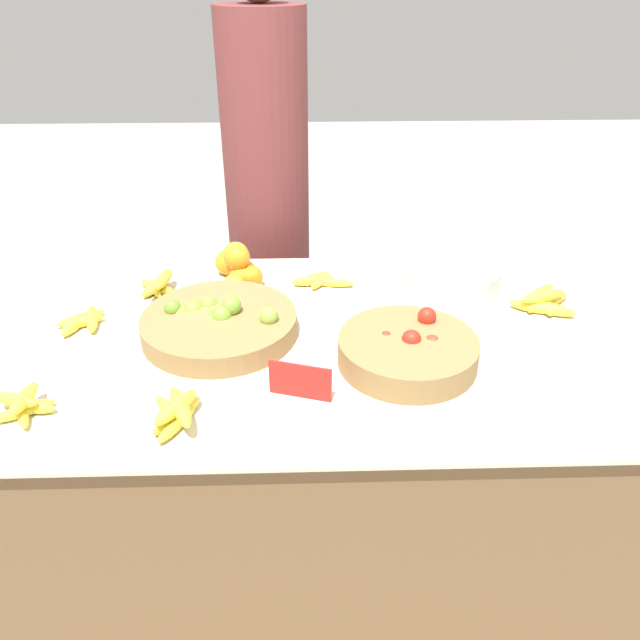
# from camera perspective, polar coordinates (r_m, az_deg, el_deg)

# --- Properties ---
(ground_plane) EXTENTS (12.00, 12.00, 0.00)m
(ground_plane) POSITION_cam_1_polar(r_m,az_deg,el_deg) (2.21, 0.00, -19.09)
(ground_plane) COLOR #ADA599
(market_table) EXTENTS (1.82, 1.01, 0.79)m
(market_table) POSITION_cam_1_polar(r_m,az_deg,el_deg) (1.93, 0.00, -11.45)
(market_table) COLOR brown
(market_table) RESTS_ON ground_plane
(lime_bowl) EXTENTS (0.42, 0.42, 0.11)m
(lime_bowl) POSITION_cam_1_polar(r_m,az_deg,el_deg) (1.71, -9.24, -0.32)
(lime_bowl) COLOR olive
(lime_bowl) RESTS_ON market_table
(tomato_basket) EXTENTS (0.35, 0.35, 0.11)m
(tomato_basket) POSITION_cam_1_polar(r_m,az_deg,el_deg) (1.58, 8.00, -2.79)
(tomato_basket) COLOR olive
(tomato_basket) RESTS_ON market_table
(orange_pile) EXTENTS (0.16, 0.22, 0.14)m
(orange_pile) POSITION_cam_1_polar(r_m,az_deg,el_deg) (1.95, -7.49, 4.80)
(orange_pile) COLOR orange
(orange_pile) RESTS_ON market_table
(metal_bowl) EXTENTS (0.30, 0.30, 0.08)m
(metal_bowl) POSITION_cam_1_polar(r_m,az_deg,el_deg) (1.96, 11.87, 3.93)
(metal_bowl) COLOR #B7B7BF
(metal_bowl) RESTS_ON market_table
(price_sign) EXTENTS (0.15, 0.05, 0.09)m
(price_sign) POSITION_cam_1_polar(r_m,az_deg,el_deg) (1.44, -1.84, -5.60)
(price_sign) COLOR red
(price_sign) RESTS_ON market_table
(banana_bunch_middle_left) EXTENTS (0.14, 0.14, 0.06)m
(banana_bunch_middle_left) POSITION_cam_1_polar(r_m,az_deg,el_deg) (1.55, -25.49, -7.02)
(banana_bunch_middle_left) COLOR yellow
(banana_bunch_middle_left) RESTS_ON market_table
(banana_bunch_front_right) EXTENTS (0.14, 0.17, 0.06)m
(banana_bunch_front_right) POSITION_cam_1_polar(r_m,az_deg,el_deg) (1.96, -14.60, 3.13)
(banana_bunch_front_right) COLOR yellow
(banana_bunch_front_right) RESTS_ON market_table
(banana_bunch_back_center) EXTENTS (0.13, 0.17, 0.03)m
(banana_bunch_back_center) POSITION_cam_1_polar(r_m,az_deg,el_deg) (1.85, -20.82, -0.04)
(banana_bunch_back_center) COLOR yellow
(banana_bunch_back_center) RESTS_ON market_table
(banana_bunch_front_center) EXTENTS (0.12, 0.17, 0.06)m
(banana_bunch_front_center) POSITION_cam_1_polar(r_m,az_deg,el_deg) (1.41, -12.94, -8.21)
(banana_bunch_front_center) COLOR yellow
(banana_bunch_front_center) RESTS_ON market_table
(banana_bunch_front_left) EXTENTS (0.20, 0.12, 0.03)m
(banana_bunch_front_left) POSITION_cam_1_polar(r_m,az_deg,el_deg) (1.95, -0.06, 3.64)
(banana_bunch_front_left) COLOR yellow
(banana_bunch_front_left) RESTS_ON market_table
(banana_bunch_middle_right) EXTENTS (0.20, 0.17, 0.06)m
(banana_bunch_middle_right) POSITION_cam_1_polar(r_m,az_deg,el_deg) (1.92, 19.70, 1.54)
(banana_bunch_middle_right) COLOR yellow
(banana_bunch_middle_right) RESTS_ON market_table
(vendor_person) EXTENTS (0.31, 0.31, 1.72)m
(vendor_person) POSITION_cam_1_polar(r_m,az_deg,el_deg) (2.42, -4.72, 8.94)
(vendor_person) COLOR brown
(vendor_person) RESTS_ON ground_plane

